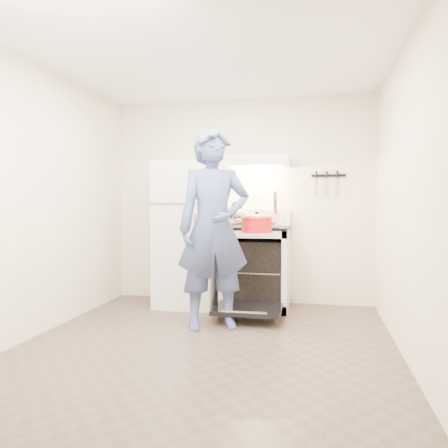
{
  "coord_description": "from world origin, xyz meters",
  "views": [
    {
      "loc": [
        0.91,
        -3.55,
        1.22
      ],
      "look_at": [
        -0.05,
        1.0,
        1.0
      ],
      "focal_mm": 35.0,
      "sensor_mm": 36.0,
      "label": 1
    }
  ],
  "objects_px": {
    "stove_body": "(256,269)",
    "person": "(214,229)",
    "tea_kettle": "(236,214)",
    "refrigerator": "(188,234)",
    "dutch_oven": "(257,225)"
  },
  "relations": [
    {
      "from": "refrigerator",
      "to": "dutch_oven",
      "type": "xyz_separation_m",
      "value": [
        0.91,
        -0.65,
        0.15
      ]
    },
    {
      "from": "stove_body",
      "to": "person",
      "type": "bearing_deg",
      "value": -108.12
    },
    {
      "from": "refrigerator",
      "to": "stove_body",
      "type": "relative_size",
      "value": 1.85
    },
    {
      "from": "stove_body",
      "to": "tea_kettle",
      "type": "xyz_separation_m",
      "value": [
        -0.26,
        0.15,
        0.63
      ]
    },
    {
      "from": "refrigerator",
      "to": "tea_kettle",
      "type": "height_order",
      "value": "refrigerator"
    },
    {
      "from": "refrigerator",
      "to": "tea_kettle",
      "type": "bearing_deg",
      "value": 17.42
    },
    {
      "from": "tea_kettle",
      "to": "refrigerator",
      "type": "bearing_deg",
      "value": -162.58
    },
    {
      "from": "tea_kettle",
      "to": "person",
      "type": "relative_size",
      "value": 0.15
    },
    {
      "from": "dutch_oven",
      "to": "refrigerator",
      "type": "bearing_deg",
      "value": 144.42
    },
    {
      "from": "tea_kettle",
      "to": "dutch_oven",
      "type": "distance_m",
      "value": 0.9
    },
    {
      "from": "refrigerator",
      "to": "dutch_oven",
      "type": "bearing_deg",
      "value": -35.58
    },
    {
      "from": "tea_kettle",
      "to": "person",
      "type": "height_order",
      "value": "person"
    },
    {
      "from": "stove_body",
      "to": "tea_kettle",
      "type": "height_order",
      "value": "tea_kettle"
    },
    {
      "from": "person",
      "to": "stove_body",
      "type": "bearing_deg",
      "value": 48.25
    },
    {
      "from": "refrigerator",
      "to": "tea_kettle",
      "type": "distance_m",
      "value": 0.63
    }
  ]
}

